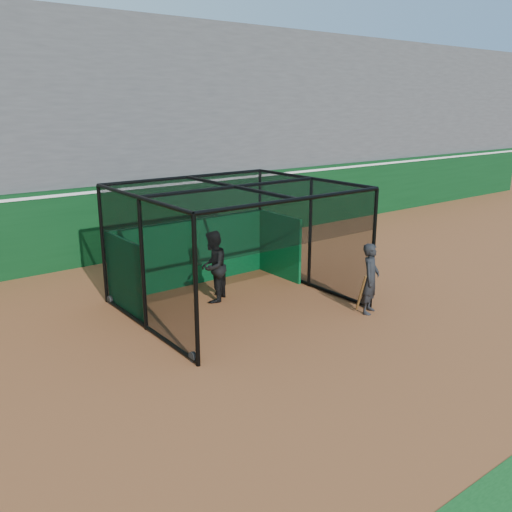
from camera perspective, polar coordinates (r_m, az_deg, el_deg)
ground at (r=11.80m, az=2.53°, el=-9.38°), size 120.00×120.00×0.00m
outfield_wall at (r=18.42m, az=-14.68°, el=3.56°), size 50.00×0.50×2.50m
grandstand at (r=21.58m, az=-19.35°, el=13.46°), size 50.00×7.85×8.95m
batting_cage at (r=13.56m, az=-2.20°, el=0.86°), size 5.17×4.63×3.07m
batter at (r=14.08m, az=-4.55°, el=-1.12°), size 1.16×1.13×1.88m
on_deck_player at (r=13.55m, az=11.93°, el=-2.35°), size 0.77×0.67×1.77m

